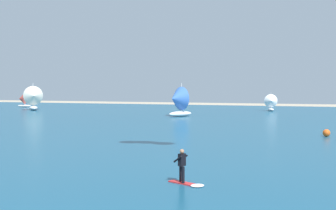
{
  "coord_description": "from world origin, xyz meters",
  "views": [
    {
      "loc": [
        7.67,
        -8.08,
        4.82
      ],
      "look_at": [
        0.59,
        13.34,
        3.8
      ],
      "focal_mm": 44.97,
      "sensor_mm": 36.0,
      "label": 1
    }
  ],
  "objects_px": {
    "sailboat_far_right": "(271,102)",
    "sailboat_heeled_over": "(34,98)",
    "sailboat_far_left": "(22,100)",
    "marker_buoy": "(326,133)",
    "sailboat_trailing": "(177,101)",
    "kitesurfer": "(185,171)"
  },
  "relations": [
    {
      "from": "sailboat_far_right",
      "to": "sailboat_heeled_over",
      "type": "height_order",
      "value": "sailboat_heeled_over"
    },
    {
      "from": "sailboat_far_left",
      "to": "sailboat_far_right",
      "type": "bearing_deg",
      "value": 2.34
    },
    {
      "from": "sailboat_heeled_over",
      "to": "marker_buoy",
      "type": "bearing_deg",
      "value": -27.86
    },
    {
      "from": "sailboat_far_left",
      "to": "sailboat_trailing",
      "type": "height_order",
      "value": "sailboat_trailing"
    },
    {
      "from": "kitesurfer",
      "to": "sailboat_far_left",
      "type": "xyz_separation_m",
      "value": [
        -54.94,
        59.61,
        1.01
      ]
    },
    {
      "from": "sailboat_far_left",
      "to": "sailboat_trailing",
      "type": "relative_size",
      "value": 0.68
    },
    {
      "from": "kitesurfer",
      "to": "sailboat_heeled_over",
      "type": "bearing_deg",
      "value": 131.95
    },
    {
      "from": "sailboat_trailing",
      "to": "sailboat_heeled_over",
      "type": "bearing_deg",
      "value": 166.62
    },
    {
      "from": "sailboat_far_right",
      "to": "sailboat_heeled_over",
      "type": "relative_size",
      "value": 0.67
    },
    {
      "from": "kitesurfer",
      "to": "sailboat_trailing",
      "type": "bearing_deg",
      "value": 107.51
    },
    {
      "from": "sailboat_far_right",
      "to": "sailboat_trailing",
      "type": "xyz_separation_m",
      "value": [
        -12.64,
        -19.23,
        0.75
      ]
    },
    {
      "from": "sailboat_heeled_over",
      "to": "marker_buoy",
      "type": "height_order",
      "value": "sailboat_heeled_over"
    },
    {
      "from": "sailboat_far_right",
      "to": "sailboat_heeled_over",
      "type": "bearing_deg",
      "value": -165.18
    },
    {
      "from": "kitesurfer",
      "to": "sailboat_far_right",
      "type": "height_order",
      "value": "sailboat_far_right"
    },
    {
      "from": "marker_buoy",
      "to": "sailboat_trailing",
      "type": "bearing_deg",
      "value": 135.84
    },
    {
      "from": "kitesurfer",
      "to": "sailboat_far_left",
      "type": "relative_size",
      "value": 0.57
    },
    {
      "from": "sailboat_far_right",
      "to": "sailboat_heeled_over",
      "type": "xyz_separation_m",
      "value": [
        -44.25,
        -11.71,
        0.8
      ]
    },
    {
      "from": "kitesurfer",
      "to": "sailboat_far_right",
      "type": "distance_m",
      "value": 61.84
    },
    {
      "from": "sailboat_far_left",
      "to": "sailboat_heeled_over",
      "type": "distance_m",
      "value": 13.73
    },
    {
      "from": "sailboat_far_left",
      "to": "sailboat_heeled_over",
      "type": "height_order",
      "value": "sailboat_heeled_over"
    },
    {
      "from": "sailboat_heeled_over",
      "to": "sailboat_trailing",
      "type": "height_order",
      "value": "sailboat_heeled_over"
    },
    {
      "from": "sailboat_far_right",
      "to": "sailboat_far_left",
      "type": "xyz_separation_m",
      "value": [
        -54.14,
        -2.22,
        -0.01
      ]
    }
  ]
}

